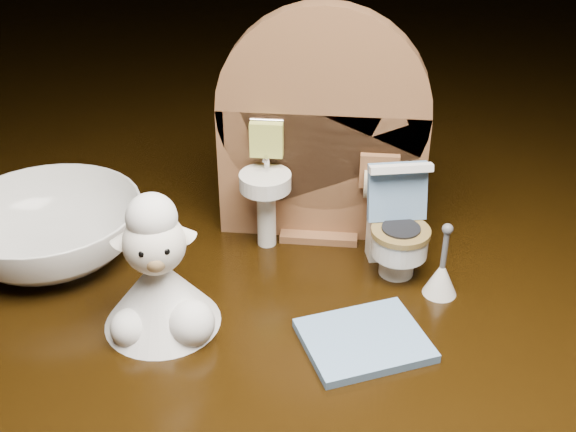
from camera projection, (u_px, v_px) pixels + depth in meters
name	position (u px, v px, depth m)	size (l,w,h in m)	color
backdrop_panel	(321.00, 141.00, 0.44)	(0.13, 0.05, 0.15)	brown
toy_toilet	(396.00, 232.00, 0.43)	(0.04, 0.05, 0.07)	white
bath_mat	(364.00, 340.00, 0.38)	(0.06, 0.05, 0.00)	#668DBA
toilet_brush	(441.00, 276.00, 0.41)	(0.02, 0.02, 0.05)	white
plush_lamb	(159.00, 282.00, 0.38)	(0.06, 0.06, 0.08)	white
ceramic_bowl	(50.00, 231.00, 0.45)	(0.11, 0.11, 0.04)	white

